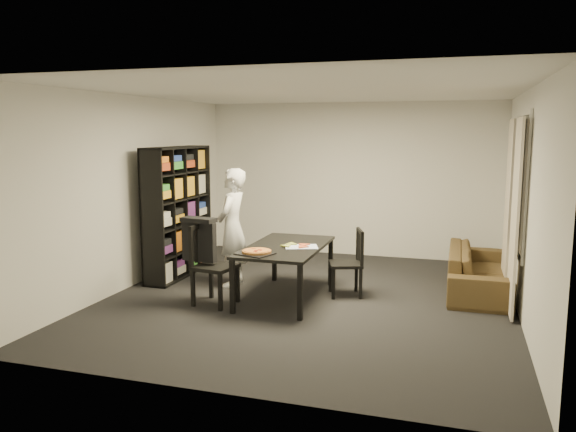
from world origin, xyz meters
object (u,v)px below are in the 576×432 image
(dining_table, at_px, (286,250))
(baking_tray, at_px, (255,254))
(pepperoni_pizza, at_px, (257,251))
(chair_right, at_px, (352,258))
(bookshelf, at_px, (178,212))
(person, at_px, (232,228))
(sofa, at_px, (479,270))
(chair_left, at_px, (209,259))

(dining_table, relative_size, baking_tray, 4.11)
(dining_table, bearing_deg, pepperoni_pizza, -109.67)
(chair_right, xyz_separation_m, baking_tray, (-0.98, -0.95, 0.19))
(pepperoni_pizza, bearing_deg, baking_tray, -100.00)
(bookshelf, relative_size, person, 1.17)
(chair_right, bearing_deg, sofa, 94.10)
(chair_left, distance_m, pepperoni_pizza, 0.67)
(baking_tray, height_order, sofa, baking_tray)
(chair_left, xyz_separation_m, person, (-0.04, 0.85, 0.25))
(bookshelf, bearing_deg, dining_table, -19.41)
(bookshelf, xyz_separation_m, sofa, (4.23, 0.40, -0.66))
(person, height_order, sofa, person)
(dining_table, distance_m, baking_tray, 0.62)
(bookshelf, xyz_separation_m, person, (0.98, -0.29, -0.14))
(dining_table, height_order, chair_left, chair_left)
(person, bearing_deg, sofa, 100.43)
(pepperoni_pizza, bearing_deg, dining_table, 70.33)
(dining_table, height_order, pepperoni_pizza, pepperoni_pizza)
(pepperoni_pizza, xyz_separation_m, sofa, (2.56, 1.60, -0.42))
(dining_table, bearing_deg, person, 157.45)
(baking_tray, xyz_separation_m, pepperoni_pizza, (0.01, 0.04, 0.02))
(chair_right, bearing_deg, baking_tray, -65.29)
(chair_right, height_order, baking_tray, chair_right)
(sofa, bearing_deg, chair_left, 115.73)
(bookshelf, distance_m, chair_right, 2.70)
(dining_table, bearing_deg, baking_tray, -109.00)
(bookshelf, height_order, sofa, bookshelf)
(bookshelf, height_order, pepperoni_pizza, bookshelf)
(bookshelf, xyz_separation_m, dining_table, (1.86, -0.66, -0.33))
(chair_left, bearing_deg, dining_table, -50.94)
(chair_right, distance_m, sofa, 1.74)
(baking_tray, bearing_deg, pepperoni_pizza, 80.00)
(bookshelf, relative_size, dining_table, 1.16)
(person, distance_m, sofa, 3.36)
(pepperoni_pizza, distance_m, sofa, 3.05)
(pepperoni_pizza, bearing_deg, chair_left, 175.64)
(dining_table, height_order, person, person)
(person, distance_m, baking_tray, 1.17)
(chair_left, distance_m, chair_right, 1.84)
(bookshelf, relative_size, sofa, 0.96)
(person, bearing_deg, chair_right, 88.58)
(chair_left, relative_size, sofa, 0.50)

